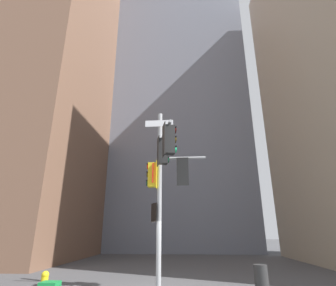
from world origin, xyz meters
TOP-DOWN VIEW (x-y plane):
  - building_tower_left at (-15.00, 11.79)m, footprint 15.55×15.55m
  - building_mid_block at (0.11, 24.40)m, footprint 16.81×16.81m
  - signal_pole_assembly at (0.24, -0.50)m, footprint 2.51×2.80m
  - fire_hydrant at (-3.53, -1.47)m, footprint 0.33×0.23m
  - trash_bin at (3.91, 0.89)m, footprint 0.52×0.52m

SIDE VIEW (x-z plane):
  - trash_bin at x=3.91m, z-range 0.00..0.90m
  - fire_hydrant at x=-3.53m, z-range 0.02..0.94m
  - signal_pole_assembly at x=0.24m, z-range 0.79..7.86m
  - building_tower_left at x=-15.00m, z-range 0.00..50.15m
  - building_mid_block at x=0.11m, z-range 0.00..50.80m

